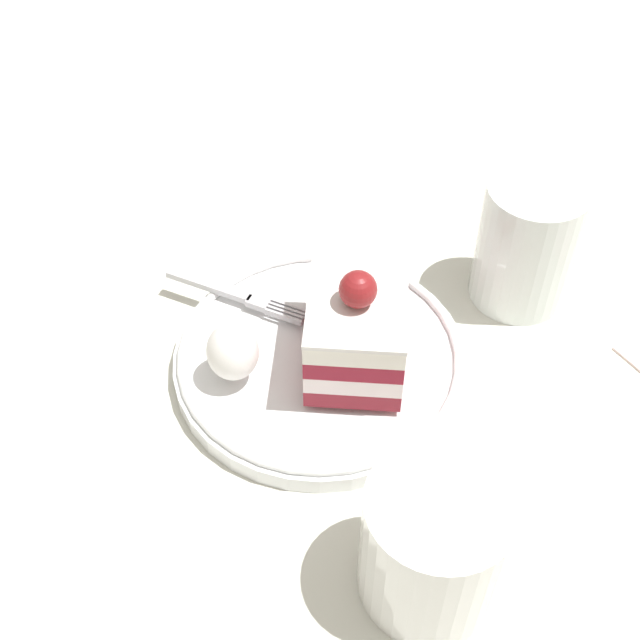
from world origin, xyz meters
The scene contains 7 objects.
ground_plane centered at (0.00, 0.00, 0.00)m, with size 2.40×2.40×0.00m, color silver.
dessert_plate centered at (0.02, -0.02, 0.01)m, with size 0.20×0.20×0.02m.
cake_slice centered at (0.03, -0.04, 0.05)m, with size 0.11×0.10×0.08m.
whipped_cream_dollop centered at (-0.02, 0.01, 0.04)m, with size 0.03×0.03×0.04m, color white.
fork centered at (0.03, 0.05, 0.02)m, with size 0.03×0.11×0.00m.
drink_glass_near centered at (0.16, -0.10, 0.04)m, with size 0.07×0.07×0.10m.
drink_glass_far centered at (-0.07, -0.16, 0.04)m, with size 0.08×0.08×0.09m.
Camera 1 is at (-0.29, -0.23, 0.46)m, focal length 48.55 mm.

